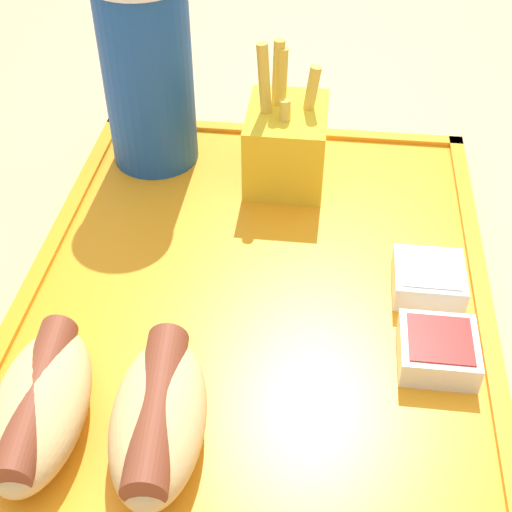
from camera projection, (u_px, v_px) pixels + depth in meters
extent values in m
cube|color=orange|center=(256.00, 292.00, 0.51)|extent=(0.43, 0.33, 0.01)
cube|color=orange|center=(484.00, 304.00, 0.49)|extent=(0.43, 0.01, 0.00)
cube|color=orange|center=(40.00, 268.00, 0.52)|extent=(0.43, 0.01, 0.00)
cube|color=orange|center=(282.00, 131.00, 0.66)|extent=(0.01, 0.33, 0.00)
cylinder|color=#194CA5|center=(148.00, 77.00, 0.58)|extent=(0.07, 0.07, 0.15)
ellipsoid|color=#DBB270|center=(41.00, 406.00, 0.40)|extent=(0.12, 0.06, 0.04)
cylinder|color=brown|center=(38.00, 397.00, 0.40)|extent=(0.11, 0.03, 0.02)
ellipsoid|color=#DBB270|center=(159.00, 418.00, 0.40)|extent=(0.12, 0.06, 0.04)
cylinder|color=brown|center=(157.00, 408.00, 0.39)|extent=(0.11, 0.03, 0.02)
cube|color=gold|center=(286.00, 145.00, 0.59)|extent=(0.08, 0.06, 0.06)
cylinder|color=gold|center=(309.00, 105.00, 0.57)|extent=(0.01, 0.02, 0.07)
cylinder|color=gold|center=(285.00, 134.00, 0.56)|extent=(0.02, 0.01, 0.06)
cylinder|color=gold|center=(281.00, 98.00, 0.57)|extent=(0.01, 0.01, 0.09)
cylinder|color=gold|center=(277.00, 91.00, 0.57)|extent=(0.01, 0.01, 0.09)
cylinder|color=gold|center=(265.00, 95.00, 0.56)|extent=(0.01, 0.02, 0.09)
cube|color=silver|center=(428.00, 279.00, 0.50)|extent=(0.05, 0.05, 0.02)
cube|color=white|center=(430.00, 269.00, 0.49)|extent=(0.04, 0.04, 0.00)
cube|color=silver|center=(438.00, 350.00, 0.45)|extent=(0.05, 0.05, 0.02)
cube|color=#B21914|center=(440.00, 340.00, 0.44)|extent=(0.04, 0.04, 0.00)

